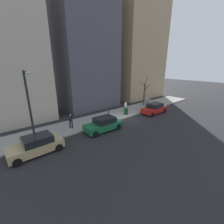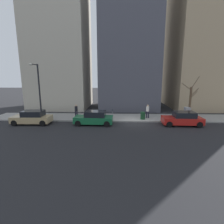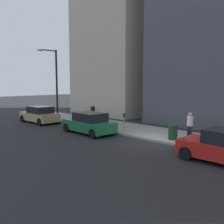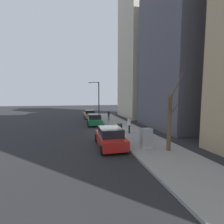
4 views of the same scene
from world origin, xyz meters
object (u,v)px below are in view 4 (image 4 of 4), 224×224
(parked_car_tan, at_px, (90,114))
(utility_box, at_px, (146,138))
(pedestrian_midblock, at_px, (109,115))
(office_tower_right, at_px, (146,44))
(streetlamp, at_px, (97,96))
(office_block_center, at_px, (188,47))
(parked_car_red, at_px, (110,137))
(parked_car_green, at_px, (94,120))
(parking_meter, at_px, (108,119))
(pedestrian_near_meter, at_px, (129,124))
(bare_tree, at_px, (170,120))
(trash_bin, at_px, (120,128))

(parked_car_tan, xyz_separation_m, utility_box, (2.46, -17.98, 0.11))
(pedestrian_midblock, height_order, office_tower_right, office_tower_right)
(streetlamp, distance_m, office_block_center, 15.87)
(parked_car_red, distance_m, office_block_center, 15.54)
(parked_car_red, height_order, parked_car_green, same)
(parking_meter, height_order, office_tower_right, office_tower_right)
(parked_car_red, height_order, office_tower_right, office_tower_right)
(streetlamp, relative_size, pedestrian_midblock, 3.92)
(utility_box, xyz_separation_m, pedestrian_near_meter, (0.42, 4.69, 0.24))
(pedestrian_midblock, bearing_deg, bare_tree, -150.91)
(parked_car_green, xyz_separation_m, trash_bin, (2.01, -5.63, -0.14))
(streetlamp, bearing_deg, parked_car_green, -101.81)
(parked_car_red, xyz_separation_m, parked_car_green, (-0.03, 9.66, 0.00))
(parking_meter, height_order, trash_bin, parking_meter)
(bare_tree, bearing_deg, parked_car_green, 107.44)
(office_tower_right, bearing_deg, parking_meter, -136.77)
(utility_box, distance_m, office_tower_right, 24.05)
(office_tower_right, bearing_deg, parked_car_green, -147.79)
(streetlamp, height_order, bare_tree, streetlamp)
(parked_car_tan, xyz_separation_m, streetlamp, (1.45, -0.30, 3.28))
(utility_box, xyz_separation_m, bare_tree, (1.30, -0.80, 1.39))
(parked_car_green, bearing_deg, streetlamp, 80.37)
(pedestrian_midblock, relative_size, office_tower_right, 0.06)
(pedestrian_near_meter, xyz_separation_m, pedestrian_midblock, (-0.21, 8.94, 0.00))
(office_block_center, bearing_deg, utility_box, -142.40)
(utility_box, relative_size, trash_bin, 1.59)
(parked_car_green, xyz_separation_m, utility_box, (2.41, -11.01, 0.11))
(parking_meter, relative_size, pedestrian_midblock, 0.81)
(utility_box, bearing_deg, bare_tree, -31.68)
(parked_car_tan, xyz_separation_m, bare_tree, (3.77, -18.78, 1.50))
(streetlamp, bearing_deg, pedestrian_midblock, -73.10)
(parked_car_green, relative_size, office_block_center, 0.21)
(parked_car_green, distance_m, office_tower_right, 18.80)
(pedestrian_midblock, bearing_deg, parked_car_green, 159.78)
(parked_car_red, height_order, parking_meter, parked_car_red)
(pedestrian_near_meter, height_order, office_tower_right, office_tower_right)
(parking_meter, height_order, bare_tree, bare_tree)
(parked_car_red, height_order, parked_car_tan, same)
(pedestrian_near_meter, height_order, office_block_center, office_block_center)
(trash_bin, bearing_deg, parked_car_green, 109.65)
(parking_meter, bearing_deg, bare_tree, -77.66)
(utility_box, distance_m, trash_bin, 5.40)
(trash_bin, bearing_deg, office_block_center, 8.58)
(parked_car_red, bearing_deg, trash_bin, 64.36)
(streetlamp, height_order, pedestrian_midblock, streetlamp)
(trash_bin, relative_size, office_tower_right, 0.03)
(parking_meter, distance_m, office_tower_right, 18.61)
(parked_car_red, distance_m, pedestrian_near_meter, 4.38)
(parked_car_red, relative_size, pedestrian_midblock, 2.54)
(bare_tree, xyz_separation_m, pedestrian_near_meter, (-0.88, 5.50, -1.15))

